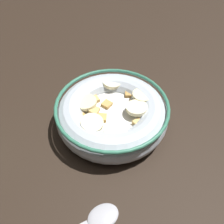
# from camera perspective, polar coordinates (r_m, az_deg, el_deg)

# --- Properties ---
(ground_plane) EXTENTS (1.20, 1.20, 0.02)m
(ground_plane) POSITION_cam_1_polar(r_m,az_deg,el_deg) (0.44, -0.00, -3.51)
(ground_plane) COLOR black
(cereal_bowl) EXTENTS (0.19, 0.19, 0.05)m
(cereal_bowl) POSITION_cam_1_polar(r_m,az_deg,el_deg) (0.41, 0.01, -0.25)
(cereal_bowl) COLOR #B2BCC6
(cereal_bowl) RESTS_ON ground_plane
(spoon) EXTENTS (0.11, 0.14, 0.01)m
(spoon) POSITION_cam_1_polar(r_m,az_deg,el_deg) (0.35, -5.54, -24.88)
(spoon) COLOR #A5A5AD
(spoon) RESTS_ON ground_plane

